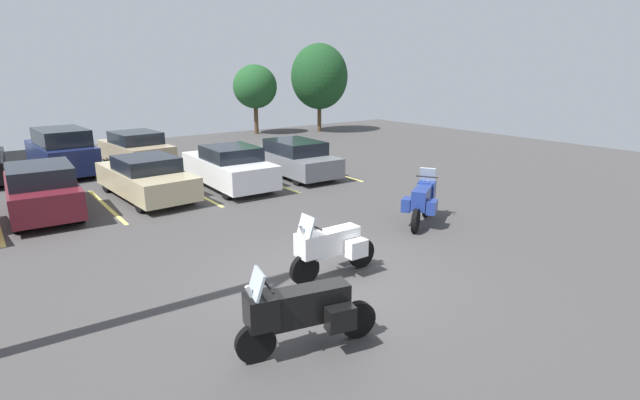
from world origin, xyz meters
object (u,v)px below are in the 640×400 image
at_px(car_champagne, 146,178).
at_px(motorcycle_second, 423,199).
at_px(car_maroon, 42,190).
at_px(motorcycle_third, 302,310).
at_px(car_grey, 294,158).
at_px(motorcycle_touring, 331,246).
at_px(car_far_navy, 62,152).
at_px(car_white, 229,167).
at_px(car_far_tan, 136,149).

bearing_deg(car_champagne, motorcycle_second, -53.96).
relative_size(motorcycle_second, car_maroon, 0.44).
bearing_deg(motorcycle_third, car_grey, 57.24).
height_order(motorcycle_touring, car_champagne, motorcycle_touring).
distance_m(motorcycle_third, car_far_navy, 16.13).
height_order(car_white, car_grey, car_white).
bearing_deg(motorcycle_third, car_champagne, 85.10).
distance_m(car_white, car_grey, 2.95).
bearing_deg(car_grey, car_far_navy, 142.38).
height_order(motorcycle_touring, car_far_navy, car_far_navy).
xyz_separation_m(motorcycle_third, car_white, (3.76, 10.17, 0.05)).
distance_m(motorcycle_third, car_champagne, 10.51).
bearing_deg(car_maroon, motorcycle_third, -78.21).
relative_size(motorcycle_touring, motorcycle_third, 0.94).
relative_size(car_maroon, car_grey, 0.94).
xyz_separation_m(car_maroon, car_white, (5.91, -0.13, -0.03)).
bearing_deg(car_far_tan, car_grey, -51.45).
relative_size(car_white, car_far_tan, 1.05).
bearing_deg(motorcycle_second, car_champagne, 126.04).
height_order(car_grey, car_far_tan, car_far_tan).
bearing_deg(motorcycle_touring, motorcycle_second, 17.16).
relative_size(motorcycle_third, car_far_tan, 0.52).
relative_size(motorcycle_touring, car_far_tan, 0.49).
bearing_deg(car_far_navy, motorcycle_touring, -79.29).
bearing_deg(car_grey, motorcycle_touring, -118.84).
xyz_separation_m(car_champagne, car_far_navy, (-1.58, 5.64, 0.23)).
height_order(car_white, car_far_tan, car_white).
distance_m(car_champagne, car_far_tan, 5.75).
distance_m(car_maroon, car_white, 5.91).
xyz_separation_m(motorcycle_second, car_far_navy, (-6.88, 12.93, 0.23)).
relative_size(motorcycle_second, car_champagne, 0.40).
xyz_separation_m(motorcycle_touring, car_maroon, (-4.15, 8.41, 0.09)).
xyz_separation_m(car_maroon, car_far_navy, (1.46, 5.82, 0.15)).
bearing_deg(car_champagne, motorcycle_third, -94.90).
distance_m(motorcycle_touring, car_far_tan, 14.18).
xyz_separation_m(car_grey, car_far_tan, (-4.50, 5.65, 0.04)).
height_order(car_grey, car_far_navy, car_far_navy).
bearing_deg(motorcycle_third, motorcycle_second, 27.16).
bearing_deg(motorcycle_touring, car_far_tan, 89.21).
relative_size(car_grey, car_far_navy, 1.04).
height_order(car_maroon, car_grey, car_maroon).
xyz_separation_m(motorcycle_second, car_white, (-2.44, 6.99, 0.04)).
height_order(motorcycle_second, car_maroon, car_maroon).
relative_size(car_champagne, car_grey, 1.02).
bearing_deg(car_champagne, car_grey, -0.48).
height_order(motorcycle_second, car_far_navy, car_far_navy).
distance_m(car_maroon, car_champagne, 3.05).
bearing_deg(motorcycle_third, motorcycle_touring, 43.24).
xyz_separation_m(car_far_navy, car_far_tan, (2.89, -0.04, -0.18)).
relative_size(car_champagne, car_far_tan, 1.09).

